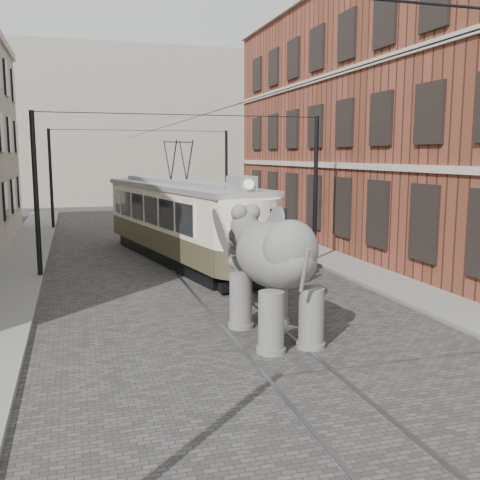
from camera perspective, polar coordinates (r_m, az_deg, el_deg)
name	(u,v)px	position (r m, az deg, el deg)	size (l,w,h in m)	color
ground	(234,310)	(16.30, -0.66, -7.18)	(120.00, 120.00, 0.00)	#42403D
tram_rails	(234,310)	(16.30, -0.66, -7.14)	(1.54, 80.00, 0.02)	slate
sidewalk_right	(414,293)	(18.77, 17.32, -5.22)	(2.00, 60.00, 0.15)	slate
brick_building	(402,123)	(28.56, 16.19, 11.44)	(8.00, 26.00, 12.00)	brown
distant_block	(119,128)	(55.31, -12.28, 11.12)	(28.00, 10.00, 14.00)	#A09685
catenary	(191,195)	(20.55, -5.04, 4.58)	(11.00, 30.20, 6.00)	black
tram	(179,202)	(23.57, -6.24, 3.91)	(2.62, 12.68, 5.03)	beige
elephant	(274,274)	(13.63, 3.54, -3.51)	(2.85, 5.16, 3.16)	#63605C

